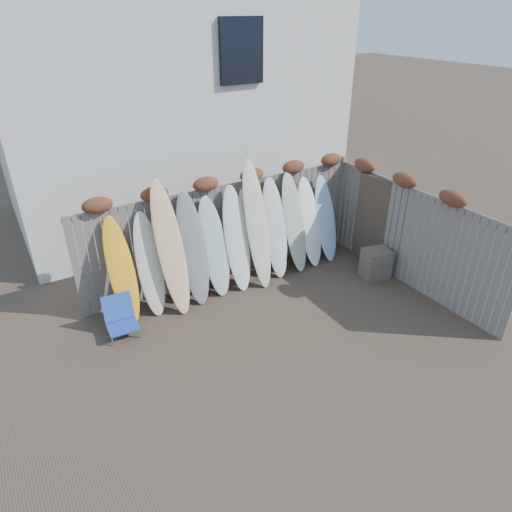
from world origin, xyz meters
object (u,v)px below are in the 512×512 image
beach_chair (120,317)px  lattice_panel (381,225)px  surfboard_0 (121,271)px  wooden_crate (376,263)px

beach_chair → lattice_panel: 5.55m
lattice_panel → surfboard_0: (-5.25, 0.94, -0.02)m
surfboard_0 → wooden_crate: bearing=-16.9°
beach_chair → lattice_panel: (5.48, -0.55, 0.66)m
beach_chair → lattice_panel: lattice_panel is taller
beach_chair → surfboard_0: (0.23, 0.39, 0.64)m
lattice_panel → surfboard_0: bearing=161.3°
wooden_crate → lattice_panel: bearing=43.1°
lattice_panel → surfboard_0: lattice_panel is taller
lattice_panel → surfboard_0: 5.34m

